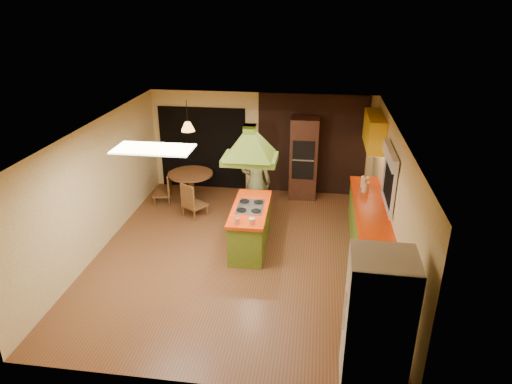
# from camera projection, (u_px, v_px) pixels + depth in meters

# --- Properties ---
(ground) EXTENTS (6.50, 6.50, 0.00)m
(ground) POSITION_uv_depth(u_px,v_px,m) (240.00, 254.00, 8.88)
(ground) COLOR brown
(ground) RESTS_ON ground
(room_walls) EXTENTS (5.50, 6.50, 6.50)m
(room_walls) POSITION_uv_depth(u_px,v_px,m) (239.00, 195.00, 8.38)
(room_walls) COLOR beige
(room_walls) RESTS_ON ground
(ceiling_plane) EXTENTS (6.50, 6.50, 0.00)m
(ceiling_plane) POSITION_uv_depth(u_px,v_px,m) (238.00, 129.00, 7.88)
(ceiling_plane) COLOR silver
(ceiling_plane) RESTS_ON room_walls
(brick_panel) EXTENTS (2.64, 0.03, 2.50)m
(brick_panel) POSITION_uv_depth(u_px,v_px,m) (312.00, 145.00, 11.15)
(brick_panel) COLOR #381E14
(brick_panel) RESTS_ON ground
(nook_opening) EXTENTS (2.20, 0.03, 2.10)m
(nook_opening) POSITION_uv_depth(u_px,v_px,m) (203.00, 148.00, 11.58)
(nook_opening) COLOR black
(nook_opening) RESTS_ON ground
(right_counter) EXTENTS (0.62, 3.05, 0.92)m
(right_counter) POSITION_uv_depth(u_px,v_px,m) (368.00, 227.00, 8.93)
(right_counter) COLOR olive
(right_counter) RESTS_ON ground
(upper_cabinets) EXTENTS (0.34, 1.40, 0.70)m
(upper_cabinets) POSITION_uv_depth(u_px,v_px,m) (374.00, 131.00, 9.77)
(upper_cabinets) COLOR yellow
(upper_cabinets) RESTS_ON room_walls
(window_right) EXTENTS (0.12, 1.35, 1.06)m
(window_right) POSITION_uv_depth(u_px,v_px,m) (390.00, 168.00, 8.19)
(window_right) COLOR black
(window_right) RESTS_ON room_walls
(fluor_panel) EXTENTS (1.20, 0.60, 0.03)m
(fluor_panel) POSITION_uv_depth(u_px,v_px,m) (153.00, 149.00, 6.93)
(fluor_panel) COLOR white
(fluor_panel) RESTS_ON ceiling_plane
(kitchen_island) EXTENTS (0.72, 1.74, 0.88)m
(kitchen_island) POSITION_uv_depth(u_px,v_px,m) (250.00, 227.00, 8.97)
(kitchen_island) COLOR olive
(kitchen_island) RESTS_ON ground
(range_hood) EXTENTS (1.00, 0.72, 0.79)m
(range_hood) POSITION_uv_depth(u_px,v_px,m) (250.00, 138.00, 8.25)
(range_hood) COLOR #5A731C
(range_hood) RESTS_ON ceiling_plane
(man) EXTENTS (0.65, 0.43, 1.78)m
(man) POSITION_uv_depth(u_px,v_px,m) (256.00, 182.00, 9.90)
(man) COLOR #4F542C
(man) RESTS_ON ground
(refrigerator) EXTENTS (0.79, 0.75, 1.89)m
(refrigerator) POSITION_uv_depth(u_px,v_px,m) (377.00, 323.00, 5.58)
(refrigerator) COLOR white
(refrigerator) RESTS_ON ground
(wall_oven) EXTENTS (0.67, 0.61, 2.00)m
(wall_oven) POSITION_uv_depth(u_px,v_px,m) (304.00, 158.00, 11.02)
(wall_oven) COLOR #4F2919
(wall_oven) RESTS_ON ground
(dining_table) EXTENTS (1.04, 1.04, 0.78)m
(dining_table) POSITION_uv_depth(u_px,v_px,m) (191.00, 182.00, 10.83)
(dining_table) COLOR brown
(dining_table) RESTS_ON ground
(chair_left) EXTENTS (0.47, 0.47, 0.75)m
(chair_left) POSITION_uv_depth(u_px,v_px,m) (162.00, 189.00, 10.89)
(chair_left) COLOR brown
(chair_left) RESTS_ON ground
(chair_near) EXTENTS (0.61, 0.61, 0.81)m
(chair_near) POSITION_uv_depth(u_px,v_px,m) (195.00, 199.00, 10.26)
(chair_near) COLOR brown
(chair_near) RESTS_ON ground
(pendant_lamp) EXTENTS (0.37, 0.37, 0.20)m
(pendant_lamp) POSITION_uv_depth(u_px,v_px,m) (188.00, 127.00, 10.29)
(pendant_lamp) COLOR #FF9E3F
(pendant_lamp) RESTS_ON ceiling_plane
(canister_large) EXTENTS (0.17, 0.17, 0.23)m
(canister_large) POSITION_uv_depth(u_px,v_px,m) (365.00, 182.00, 9.53)
(canister_large) COLOR #EEE6BF
(canister_large) RESTS_ON right_counter
(canister_medium) EXTENTS (0.17, 0.17, 0.21)m
(canister_medium) POSITION_uv_depth(u_px,v_px,m) (365.00, 187.00, 9.32)
(canister_medium) COLOR beige
(canister_medium) RESTS_ON right_counter
(canister_small) EXTENTS (0.15, 0.15, 0.17)m
(canister_small) POSITION_uv_depth(u_px,v_px,m) (365.00, 184.00, 9.53)
(canister_small) COLOR beige
(canister_small) RESTS_ON right_counter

